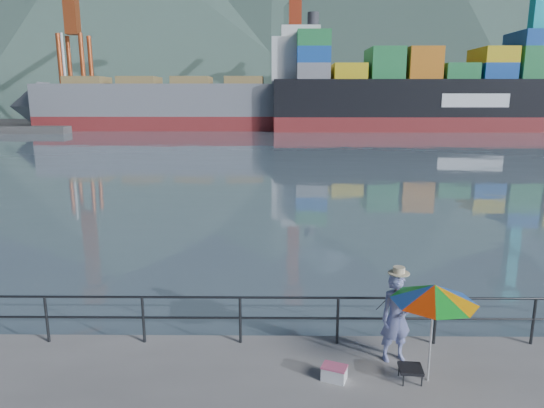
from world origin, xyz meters
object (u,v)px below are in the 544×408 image
Objects in this scene: container_ship at (474,92)px; fisherman at (396,317)px; cooler_bag at (334,374)px; bulk_carrier at (211,102)px; beach_umbrella at (434,293)px.

fisherman is at bearing -112.37° from container_ship.
cooler_bag is (-1.25, -0.72, -0.75)m from fisherman.
bulk_carrier is (-11.80, 72.84, 4.00)m from cooler_bag.
container_ship reaches higher than beach_umbrella.
container_ship is at bearing 54.37° from fisherman.
cooler_bag is at bearing -80.80° from bulk_carrier.
cooler_bag is at bearing -163.09° from fisherman.
beach_umbrella is 76.53m from container_ship.
beach_umbrella is at bearing -111.86° from container_ship.
beach_umbrella is at bearing 22.22° from cooler_bag.
fisherman is 1.16m from beach_umbrella.
container_ship is (28.89, 70.20, 4.96)m from fisherman.
bulk_carrier is at bearing 100.49° from beach_umbrella.
bulk_carrier is (-13.04, 72.12, 3.25)m from fisherman.
beach_umbrella is 0.04× the size of bulk_carrier.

